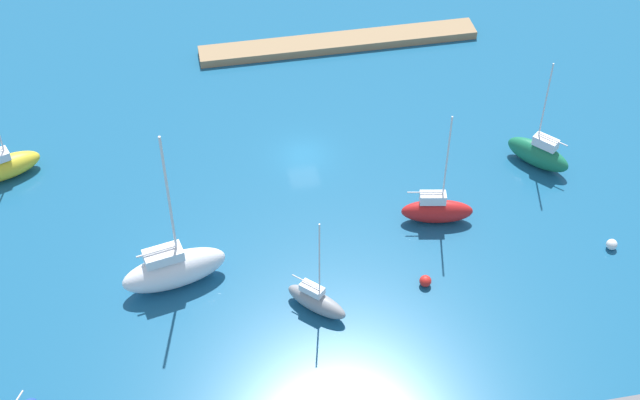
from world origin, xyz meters
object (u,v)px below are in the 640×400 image
object	(u,v)px
sailboat_yellow_near_pier	(4,166)
mooring_buoy_red	(425,281)
sailboat_gray_lone_south	(316,301)
sailboat_red_by_breakwater	(437,210)
mooring_buoy_white	(612,244)
sailboat_white_mid_basin	(174,269)
pier_dock	(339,42)
sailboat_green_center_basin	(538,153)

from	to	relation	value
sailboat_yellow_near_pier	mooring_buoy_red	distance (m)	35.02
sailboat_gray_lone_south	mooring_buoy_red	xyz separation A→B (m)	(-8.09, -0.76, -0.49)
sailboat_gray_lone_south	mooring_buoy_red	world-z (taller)	sailboat_gray_lone_south
sailboat_red_by_breakwater	sailboat_yellow_near_pier	world-z (taller)	sailboat_yellow_near_pier
sailboat_yellow_near_pier	mooring_buoy_white	world-z (taller)	sailboat_yellow_near_pier
sailboat_white_mid_basin	sailboat_yellow_near_pier	bearing A→B (deg)	119.52
pier_dock	sailboat_white_mid_basin	distance (m)	32.94
mooring_buoy_red	sailboat_red_by_breakwater	bearing A→B (deg)	-112.45
sailboat_red_by_breakwater	sailboat_yellow_near_pier	bearing A→B (deg)	171.25
pier_dock	sailboat_yellow_near_pier	bearing A→B (deg)	24.09
sailboat_gray_lone_south	sailboat_green_center_basin	distance (m)	23.80
pier_dock	sailboat_red_by_breakwater	xyz separation A→B (m)	(-2.47, 25.04, 0.77)
sailboat_gray_lone_south	sailboat_green_center_basin	world-z (taller)	sailboat_green_center_basin
sailboat_red_by_breakwater	pier_dock	bearing A→B (deg)	106.22
pier_dock	mooring_buoy_red	size ratio (longest dim) A/B	30.81
sailboat_green_center_basin	sailboat_red_by_breakwater	distance (m)	11.07
sailboat_yellow_near_pier	mooring_buoy_red	world-z (taller)	sailboat_yellow_near_pier
pier_dock	sailboat_yellow_near_pier	size ratio (longest dim) A/B	2.43
sailboat_green_center_basin	mooring_buoy_red	distance (m)	16.76
sailboat_green_center_basin	mooring_buoy_white	bearing A→B (deg)	151.06
mooring_buoy_red	mooring_buoy_white	bearing A→B (deg)	-176.31
sailboat_yellow_near_pier	mooring_buoy_white	distance (m)	47.88
sailboat_gray_lone_south	mooring_buoy_white	xyz separation A→B (m)	(-22.74, -1.71, -0.51)
sailboat_green_center_basin	sailboat_white_mid_basin	xyz separation A→B (m)	(30.14, 7.53, 0.28)
sailboat_green_center_basin	sailboat_yellow_near_pier	bearing A→B (deg)	40.54
pier_dock	sailboat_gray_lone_south	size ratio (longest dim) A/B	3.15
sailboat_yellow_near_pier	sailboat_white_mid_basin	bearing A→B (deg)	-69.74
pier_dock	sailboat_gray_lone_south	world-z (taller)	sailboat_gray_lone_south
pier_dock	sailboat_gray_lone_south	bearing A→B (deg)	75.64
sailboat_green_center_basin	mooring_buoy_white	size ratio (longest dim) A/B	11.91
sailboat_green_center_basin	sailboat_white_mid_basin	bearing A→B (deg)	63.46
sailboat_red_by_breakwater	sailboat_white_mid_basin	distance (m)	20.36
mooring_buoy_white	mooring_buoy_red	distance (m)	14.68
sailboat_white_mid_basin	sailboat_green_center_basin	bearing A→B (deg)	2.00
sailboat_gray_lone_south	mooring_buoy_red	size ratio (longest dim) A/B	9.78
pier_dock	sailboat_red_by_breakwater	size ratio (longest dim) A/B	2.65
sailboat_white_mid_basin	sailboat_gray_lone_south	bearing A→B (deg)	-36.37
mooring_buoy_red	pier_dock	bearing A→B (deg)	-90.21
sailboat_gray_lone_south	mooring_buoy_white	size ratio (longest dim) A/B	10.25
sailboat_red_by_breakwater	mooring_buoy_red	bearing A→B (deg)	-101.87
sailboat_white_mid_basin	mooring_buoy_red	bearing A→B (deg)	-23.39
sailboat_red_by_breakwater	mooring_buoy_white	size ratio (longest dim) A/B	12.19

